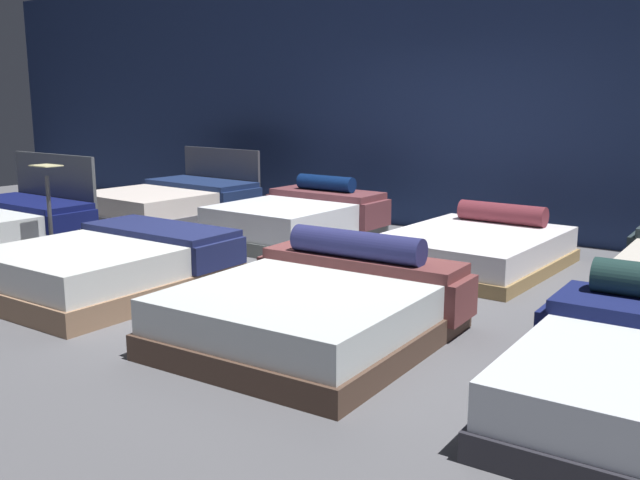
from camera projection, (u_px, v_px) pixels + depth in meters
name	position (u px, v px, depth m)	size (l,w,h in m)	color
ground_plane	(313.00, 277.00, 6.85)	(18.00, 18.00, 0.02)	#5B5B60
showroom_back_wall	(450.00, 93.00, 8.85)	(18.00, 0.06, 3.50)	navy
bed_1	(111.00, 267.00, 6.23)	(1.59, 1.94, 0.51)	#906D53
bed_2	(316.00, 309.00, 5.00)	(1.75, 1.97, 0.70)	#4F392D
bed_4	(172.00, 205.00, 9.69)	(1.76, 2.14, 0.97)	#525159
bed_5	(299.00, 220.00, 8.46)	(1.54, 1.96, 0.74)	#555B59
bed_6	(475.00, 249.00, 7.15)	(1.59, 2.01, 0.58)	#94764A
price_sign	(51.00, 231.00, 6.95)	(0.28, 0.24, 1.05)	#3F3F44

